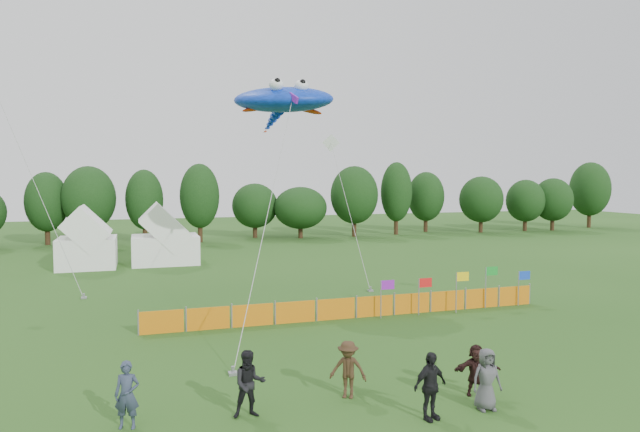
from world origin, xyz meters
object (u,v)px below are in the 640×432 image
object	(u,v)px
tent_left	(87,243)
spectator_c	(348,369)
spectator_d	(430,386)
barrier_fence	(355,308)
spectator_e	(486,379)
spectator_a	(127,395)
tent_right	(165,240)
spectator_b	(249,384)
stingray_kite	(282,101)
spectator_f	(476,370)

from	to	relation	value
tent_left	spectator_c	size ratio (longest dim) A/B	2.36
tent_left	spectator_d	distance (m)	33.67
barrier_fence	spectator_e	distance (m)	11.26
spectator_a	spectator_c	xyz separation A→B (m)	(6.42, 0.19, -0.03)
tent_right	spectator_b	size ratio (longest dim) A/B	2.67
tent_right	barrier_fence	world-z (taller)	tent_right
tent_left	spectator_d	size ratio (longest dim) A/B	2.18
tent_left	tent_right	bearing A→B (deg)	3.40
stingray_kite	barrier_fence	bearing A→B (deg)	-76.76
tent_left	spectator_d	bearing A→B (deg)	-70.19
spectator_f	tent_right	bearing A→B (deg)	117.25
spectator_c	stingray_kite	xyz separation A→B (m)	(2.07, 16.58, 10.29)
tent_left	tent_right	size ratio (longest dim) A/B	0.82
spectator_d	spectator_f	xyz separation A→B (m)	(2.24, 1.18, -0.17)
spectator_f	barrier_fence	bearing A→B (deg)	103.03
tent_left	tent_right	xyz separation A→B (m)	(5.64, 0.34, -0.05)
spectator_d	spectator_f	size ratio (longest dim) A/B	1.21
spectator_b	spectator_a	bearing A→B (deg)	177.49
spectator_c	spectator_f	bearing A→B (deg)	16.04
spectator_c	spectator_e	bearing A→B (deg)	0.35
spectator_a	spectator_d	size ratio (longest dim) A/B	0.96
spectator_c	spectator_d	bearing A→B (deg)	-22.66
tent_left	spectator_c	world-z (taller)	tent_left
spectator_d	spectator_b	bearing A→B (deg)	146.05
spectator_e	spectator_b	bearing A→B (deg)	172.84
tent_left	spectator_f	size ratio (longest dim) A/B	2.64
spectator_a	spectator_f	bearing A→B (deg)	9.88
spectator_b	spectator_d	size ratio (longest dim) A/B	1.00
spectator_b	stingray_kite	xyz separation A→B (m)	(5.21, 17.06, 10.22)
spectator_b	spectator_c	size ratio (longest dim) A/B	1.08
spectator_f	spectator_d	bearing A→B (deg)	-139.55
spectator_e	spectator_f	world-z (taller)	spectator_e
tent_left	spectator_a	distance (m)	29.88
spectator_f	spectator_e	bearing A→B (deg)	-94.98
spectator_e	spectator_f	size ratio (longest dim) A/B	1.14
tent_right	spectator_d	distance (m)	32.53
spectator_d	spectator_e	size ratio (longest dim) A/B	1.06
tent_left	spectator_b	bearing A→B (deg)	-77.52
tent_right	tent_left	bearing A→B (deg)	-176.60
tent_left	spectator_b	xyz separation A→B (m)	(6.63, -29.97, -0.91)
spectator_b	stingray_kite	world-z (taller)	stingray_kite
spectator_a	stingray_kite	distance (m)	21.41
stingray_kite	tent_right	bearing A→B (deg)	115.10
tent_right	barrier_fence	bearing A→B (deg)	-68.94
barrier_fence	tent_left	bearing A→B (deg)	123.80
spectator_f	tent_left	bearing A→B (deg)	126.81
tent_right	spectator_e	bearing A→B (deg)	-76.48
tent_right	spectator_a	bearing A→B (deg)	-94.36
spectator_b	spectator_d	distance (m)	5.07
barrier_fence	spectator_d	distance (m)	11.59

